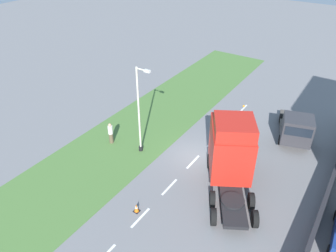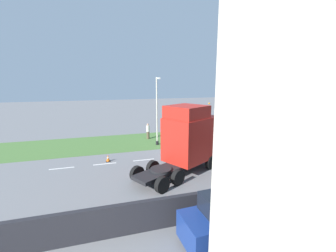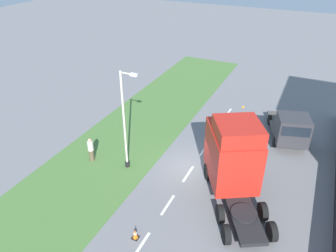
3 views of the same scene
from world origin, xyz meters
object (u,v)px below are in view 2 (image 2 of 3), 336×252
Objects in this scene: flatbed_truck at (289,154)px; parked_car at (233,219)px; lorry_cab at (189,138)px; pedestrian at (148,131)px; traffic_cone_lead at (108,158)px; lamp_post at (157,114)px.

parked_car is at bearing 106.98° from flatbed_truck.
flatbed_truck is at bearing 120.33° from parked_car.
lorry_cab is 9.79m from pedestrian.
lorry_cab is 12.43× the size of traffic_cone_lead.
lamp_post is at bearing 124.27° from traffic_cone_lead.
parked_car is 7.77× the size of traffic_cone_lead.
lamp_post is at bearing 9.18° from pedestrian.
traffic_cone_lead is (-5.99, -12.66, -1.09)m from flatbed_truck.
traffic_cone_lead is at bearing -37.08° from pedestrian.
pedestrian is 3.10× the size of traffic_cone_lead.
pedestrian is (-12.19, -7.97, -0.49)m from flatbed_truck.
parked_car is 0.65× the size of lamp_post.
parked_car is at bearing 0.01° from pedestrian.
flatbed_truck is (2.60, 6.81, -1.08)m from lorry_cab.
lamp_post reaches higher than lorry_cab.
parked_car is at bearing 22.59° from traffic_cone_lead.
lamp_post is 6.86m from traffic_cone_lead.
flatbed_truck is 0.89× the size of lamp_post.
pedestrian reaches higher than traffic_cone_lead.
lamp_post reaches higher than traffic_cone_lead.
parked_car is 14.92m from lamp_post.
flatbed_truck is 10.66× the size of traffic_cone_lead.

